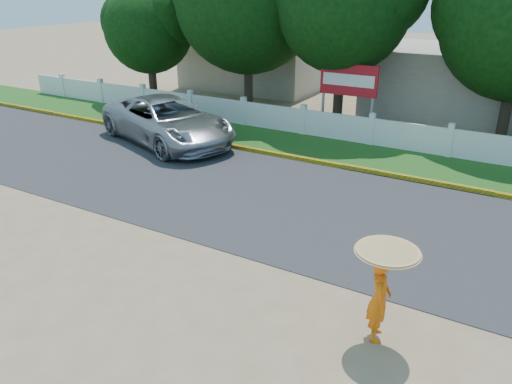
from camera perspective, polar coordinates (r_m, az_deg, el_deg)
ground at (r=11.47m, az=-5.09°, el=-9.40°), size 120.00×120.00×0.00m
road at (r=14.91m, az=4.83°, el=-1.32°), size 60.00×7.00×0.02m
grass_verge at (r=19.47m, az=11.56°, el=4.23°), size 60.00×3.50×0.03m
curb at (r=17.93m, az=9.77°, el=2.95°), size 40.00×0.18×0.16m
fence at (r=20.64m, az=13.02°, el=6.73°), size 40.00×0.10×1.10m
building_near at (r=26.37m, az=24.26°, el=11.14°), size 10.00×6.00×3.20m
building_far at (r=31.45m, az=-0.21°, el=14.36°), size 8.00×5.00×2.80m
vehicle at (r=20.68m, az=-10.10°, el=8.03°), size 7.18×5.01×1.82m
monk_with_parasol at (r=9.17m, az=14.36°, el=-9.06°), size 1.16×1.16×2.10m
billboard at (r=21.75m, az=10.52°, el=12.07°), size 2.50×0.13×2.95m
tree_row at (r=22.40m, az=20.44°, el=18.90°), size 33.65×7.38×8.85m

